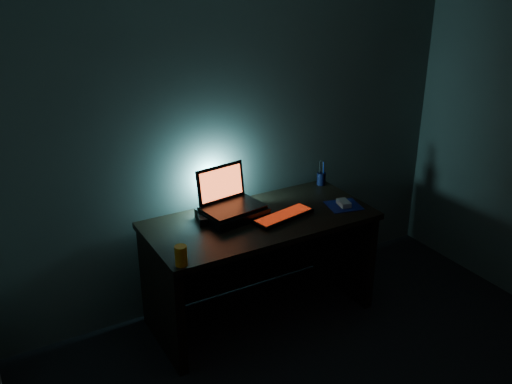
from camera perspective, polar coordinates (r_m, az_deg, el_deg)
room at (r=2.39m, az=20.38°, el=-6.48°), size 3.50×4.00×2.50m
desk at (r=3.88m, az=0.04°, el=-5.75°), size 1.50×0.70×0.75m
riser at (r=3.73m, az=-2.36°, el=-2.09°), size 0.44×0.35×0.06m
laptop at (r=3.73m, az=-2.84°, el=-0.57°), size 0.41×0.33×0.26m
keyboard at (r=3.73m, az=2.77°, el=-2.43°), size 0.45×0.22×0.03m
mousepad at (r=3.94m, az=8.75°, el=-1.35°), size 0.26×0.24×0.00m
mouse at (r=3.94m, az=8.76°, el=-1.10°), size 0.09×0.12×0.03m
pen_cup at (r=4.26m, az=6.54°, el=1.33°), size 0.07×0.07×0.09m
juice_glass at (r=3.20m, az=-7.51°, el=-6.34°), size 0.08×0.08×0.12m
router at (r=3.68m, az=-4.66°, el=-2.64°), size 0.17×0.15×0.05m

